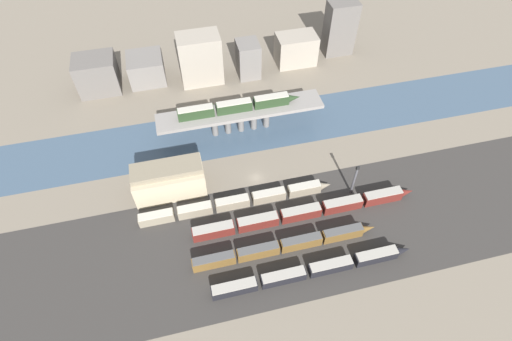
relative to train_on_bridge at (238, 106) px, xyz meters
The scene contains 17 objects.
ground_plane 26.67m from the train_on_bridge, 88.31° to the right, with size 400.00×400.00×0.00m, color #756B5B.
railbed_yard 49.31m from the train_on_bridge, 89.16° to the right, with size 280.00×42.00×0.01m, color #33302D.
river_water 11.95m from the train_on_bridge, ahead, with size 320.00×24.33×0.01m, color #3D5166.
bridge 3.80m from the train_on_bridge, ahead, with size 60.01×9.71×9.94m.
train_on_bridge is the anchor object (origin of this frame).
train_yard_near 62.58m from the train_on_bridge, 82.46° to the right, with size 58.54×3.05×3.56m.
train_yard_mid 53.07m from the train_on_bridge, 87.51° to the right, with size 55.44×2.68×4.15m.
train_yard_far 45.06m from the train_on_bridge, 74.10° to the right, with size 71.81×3.15×4.12m.
train_yard_outer 35.83m from the train_on_bridge, 103.41° to the right, with size 62.16×2.90×3.84m.
warehouse_building 36.00m from the train_on_bridge, 141.19° to the right, with size 22.46×10.95×11.61m.
signal_tower 47.62m from the train_on_bridge, 51.28° to the right, with size 1.00×0.72×12.83m.
city_block_far_left 62.53m from the train_on_bridge, 143.45° to the left, with size 16.00×12.93×14.54m, color #605B56.
city_block_left 50.29m from the train_on_bridge, 128.31° to the left, with size 14.27×14.46×10.89m, color slate.
city_block_center 34.63m from the train_on_bridge, 104.62° to the left, with size 16.92×10.89×20.71m, color gray.
city_block_right 34.75m from the train_on_bridge, 71.51° to the left, with size 9.03×10.20×15.12m, color slate.
city_block_far_right 49.29m from the train_on_bridge, 47.73° to the left, with size 16.94×10.64×13.13m, color gray.
city_block_tall 66.71m from the train_on_bridge, 36.54° to the left, with size 12.73×8.26×23.47m, color #605B56.
Camera 1 is at (-19.76, -82.22, 105.18)m, focal length 28.00 mm.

